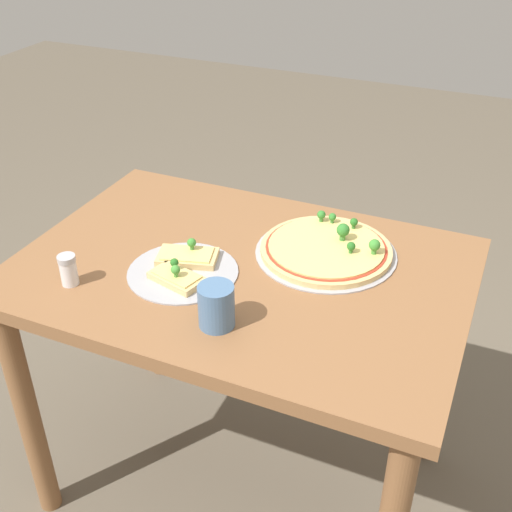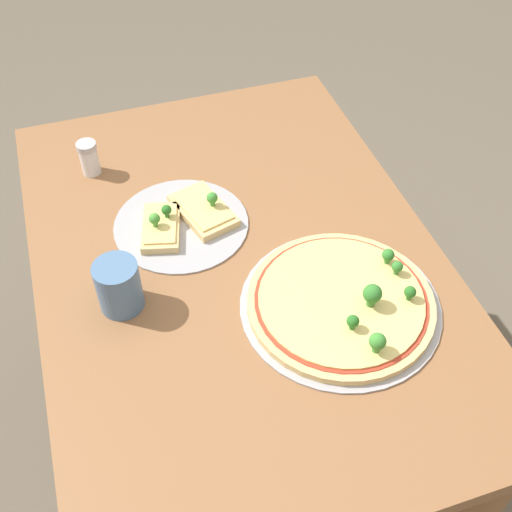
{
  "view_description": "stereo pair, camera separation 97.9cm",
  "coord_description": "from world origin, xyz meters",
  "px_view_note": "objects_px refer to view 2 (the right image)",
  "views": [
    {
      "loc": [
        0.55,
        -1.17,
        1.62
      ],
      "look_at": [
        0.03,
        0.03,
        0.79
      ],
      "focal_mm": 45.0,
      "sensor_mm": 36.0,
      "label": 1
    },
    {
      "loc": [
        0.79,
        -0.22,
        1.65
      ],
      "look_at": [
        0.03,
        0.03,
        0.79
      ],
      "focal_mm": 45.0,
      "sensor_mm": 36.0,
      "label": 2
    }
  ],
  "objects_px": {
    "drinking_cup": "(119,286)",
    "dining_table": "(239,297)",
    "condiment_shaker": "(89,158)",
    "pizza_tray_whole": "(342,302)",
    "pizza_tray_slice": "(184,220)"
  },
  "relations": [
    {
      "from": "pizza_tray_whole",
      "to": "drinking_cup",
      "type": "distance_m",
      "value": 0.38
    },
    {
      "from": "drinking_cup",
      "to": "dining_table",
      "type": "bearing_deg",
      "value": 101.63
    },
    {
      "from": "drinking_cup",
      "to": "condiment_shaker",
      "type": "distance_m",
      "value": 0.38
    },
    {
      "from": "pizza_tray_whole",
      "to": "drinking_cup",
      "type": "relative_size",
      "value": 3.63
    },
    {
      "from": "dining_table",
      "to": "condiment_shaker",
      "type": "height_order",
      "value": "condiment_shaker"
    },
    {
      "from": "dining_table",
      "to": "pizza_tray_whole",
      "type": "xyz_separation_m",
      "value": [
        0.17,
        0.14,
        0.13
      ]
    },
    {
      "from": "dining_table",
      "to": "pizza_tray_whole",
      "type": "distance_m",
      "value": 0.26
    },
    {
      "from": "condiment_shaker",
      "to": "dining_table",
      "type": "bearing_deg",
      "value": 34.01
    },
    {
      "from": "pizza_tray_slice",
      "to": "condiment_shaker",
      "type": "xyz_separation_m",
      "value": [
        -0.21,
        -0.15,
        0.03
      ]
    },
    {
      "from": "dining_table",
      "to": "condiment_shaker",
      "type": "relative_size",
      "value": 14.28
    },
    {
      "from": "condiment_shaker",
      "to": "drinking_cup",
      "type": "bearing_deg",
      "value": -0.07
    },
    {
      "from": "pizza_tray_slice",
      "to": "condiment_shaker",
      "type": "height_order",
      "value": "condiment_shaker"
    },
    {
      "from": "drinking_cup",
      "to": "condiment_shaker",
      "type": "bearing_deg",
      "value": 179.93
    },
    {
      "from": "dining_table",
      "to": "pizza_tray_slice",
      "type": "bearing_deg",
      "value": -147.7
    },
    {
      "from": "pizza_tray_whole",
      "to": "condiment_shaker",
      "type": "bearing_deg",
      "value": -144.28
    }
  ]
}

